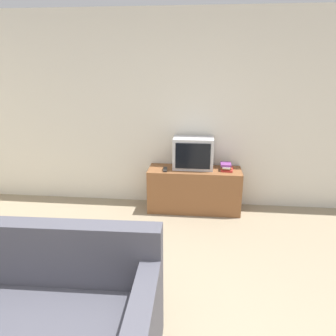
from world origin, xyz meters
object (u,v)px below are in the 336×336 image
object	(u,v)px
remote_on_stand	(165,169)
television	(193,153)
book_stack	(226,167)
tv_stand	(194,190)

from	to	relation	value
remote_on_stand	television	bearing A→B (deg)	21.91
television	book_stack	world-z (taller)	television
television	remote_on_stand	xyz separation A→B (m)	(-0.36, -0.14, -0.20)
television	remote_on_stand	size ratio (longest dim) A/B	3.18
tv_stand	remote_on_stand	xyz separation A→B (m)	(-0.39, -0.09, 0.30)
tv_stand	television	size ratio (longest dim) A/B	2.33
book_stack	television	bearing A→B (deg)	173.96
tv_stand	television	bearing A→B (deg)	115.19
television	book_stack	distance (m)	0.47
television	book_stack	size ratio (longest dim) A/B	2.26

